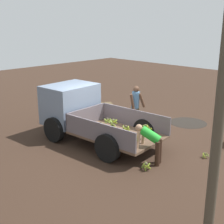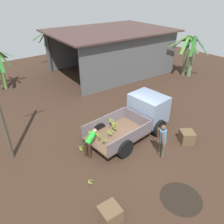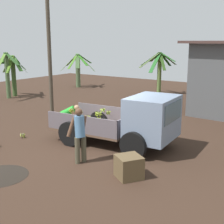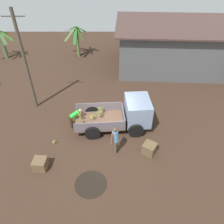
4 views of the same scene
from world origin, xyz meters
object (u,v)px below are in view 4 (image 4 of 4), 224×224
object	(u,v)px
banana_bunch_on_ground_0	(73,119)
wooden_crate_0	(40,164)
person_foreground_visitor	(115,139)
wooden_crate_1	(149,149)
banana_bunch_on_ground_1	(55,142)
utility_pole	(25,63)
cargo_truck	(129,113)
person_worker_loading	(75,117)

from	to	relation	value
banana_bunch_on_ground_0	wooden_crate_0	world-z (taller)	wooden_crate_0
person_foreground_visitor	wooden_crate_1	distance (m)	1.91
wooden_crate_1	banana_bunch_on_ground_1	bearing A→B (deg)	172.26
banana_bunch_on_ground_1	banana_bunch_on_ground_0	bearing A→B (deg)	68.05
wooden_crate_0	utility_pole	bearing A→B (deg)	107.43
cargo_truck	utility_pole	size ratio (longest dim) A/B	0.72
utility_pole	person_foreground_visitor	bearing A→B (deg)	-37.43
person_worker_loading	wooden_crate_0	xyz separation A→B (m)	(-1.33, -3.18, -0.43)
banana_bunch_on_ground_0	banana_bunch_on_ground_1	world-z (taller)	banana_bunch_on_ground_0
person_foreground_visitor	banana_bunch_on_ground_1	size ratio (longest dim) A/B	7.17
cargo_truck	wooden_crate_0	world-z (taller)	cargo_truck
person_worker_loading	wooden_crate_0	world-z (taller)	person_worker_loading
cargo_truck	wooden_crate_1	distance (m)	2.51
utility_pole	wooden_crate_0	xyz separation A→B (m)	(1.63, -5.19, -2.94)
utility_pole	person_foreground_visitor	size ratio (longest dim) A/B	3.74
utility_pole	banana_bunch_on_ground_1	size ratio (longest dim) A/B	26.81
wooden_crate_0	banana_bunch_on_ground_0	bearing A→B (deg)	73.07
cargo_truck	banana_bunch_on_ground_1	distance (m)	4.59
person_worker_loading	person_foreground_visitor	bearing A→B (deg)	-63.08
cargo_truck	banana_bunch_on_ground_0	world-z (taller)	cargo_truck
person_foreground_visitor	wooden_crate_0	distance (m)	3.95
banana_bunch_on_ground_0	wooden_crate_1	size ratio (longest dim) A/B	0.43
wooden_crate_1	person_worker_loading	bearing A→B (deg)	152.56
wooden_crate_0	wooden_crate_1	bearing A→B (deg)	10.14
person_worker_loading	banana_bunch_on_ground_1	distance (m)	1.89
person_foreground_visitor	person_worker_loading	world-z (taller)	person_foreground_visitor
banana_bunch_on_ground_0	person_foreground_visitor	bearing A→B (deg)	-44.12
banana_bunch_on_ground_0	banana_bunch_on_ground_1	distance (m)	2.09
cargo_truck	wooden_crate_0	distance (m)	5.63
person_worker_loading	utility_pole	bearing A→B (deg)	123.68
person_worker_loading	wooden_crate_0	distance (m)	3.47
person_foreground_visitor	person_worker_loading	xyz separation A→B (m)	(-2.41, 2.10, -0.23)
banana_bunch_on_ground_0	wooden_crate_0	size ratio (longest dim) A/B	0.42
utility_pole	banana_bunch_on_ground_1	xyz separation A→B (m)	(1.96, -3.49, -3.13)
banana_bunch_on_ground_1	wooden_crate_1	distance (m)	5.27
cargo_truck	person_foreground_visitor	bearing A→B (deg)	-115.95
person_foreground_visitor	banana_bunch_on_ground_0	world-z (taller)	person_foreground_visitor
wooden_crate_0	person_worker_loading	bearing A→B (deg)	67.38
utility_pole	wooden_crate_0	world-z (taller)	utility_pole
person_foreground_visitor	wooden_crate_1	bearing A→B (deg)	-168.16
person_worker_loading	wooden_crate_1	size ratio (longest dim) A/B	1.82
cargo_truck	wooden_crate_0	size ratio (longest dim) A/B	7.00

